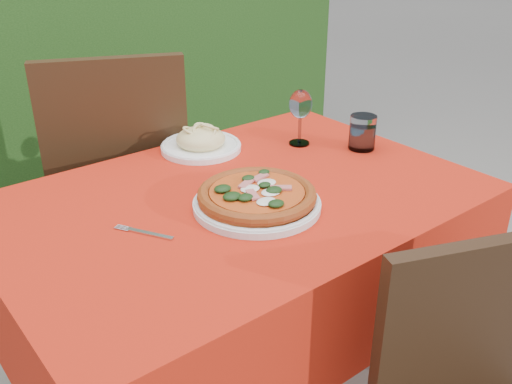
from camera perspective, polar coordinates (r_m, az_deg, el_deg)
hedge at (r=2.80m, az=-21.88°, el=14.07°), size 3.20×0.55×1.78m
dining_table at (r=1.58m, az=-1.71°, el=-5.16°), size 1.26×0.86×0.75m
chair_far at (r=2.06m, az=-13.45°, el=1.69°), size 0.61×0.61×1.02m
pizza_plate at (r=1.42m, az=0.09°, el=-0.58°), size 0.32×0.32×0.06m
pasta_plate at (r=1.79m, az=-5.54°, el=4.97°), size 0.25×0.25×0.07m
water_glass at (r=1.81m, az=10.59°, el=5.71°), size 0.08×0.08×0.11m
wine_glass at (r=1.80m, az=4.47°, el=8.53°), size 0.07×0.07×0.18m
fork at (r=1.34m, az=-10.56°, el=-4.12°), size 0.10×0.15×0.00m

